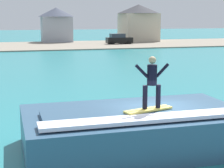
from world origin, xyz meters
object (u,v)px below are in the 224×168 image
at_px(car_far_shore, 119,39).
at_px(house_gabled_white, 138,22).
at_px(wave_crest, 135,129).
at_px(surfer, 152,80).
at_px(house_small_cottage, 56,23).
at_px(surfboard, 148,110).

bearing_deg(car_far_shore, house_gabled_white, 48.01).
distance_m(wave_crest, surfer, 1.93).
bearing_deg(house_small_cottage, surfboard, -94.54).
distance_m(surfer, house_gabled_white, 58.21).
bearing_deg(surfboard, wave_crest, 110.97).
bearing_deg(surfer, surfboard, -169.53).
height_order(house_gabled_white, house_small_cottage, house_gabled_white).
height_order(surfboard, car_far_shore, car_far_shore).
distance_m(surfboard, house_gabled_white, 58.30).
distance_m(surfer, car_far_shore, 50.37).
bearing_deg(surfer, car_far_shore, 74.27).
bearing_deg(house_gabled_white, house_small_cottage, 172.16).
bearing_deg(house_small_cottage, surfer, -94.42).
xyz_separation_m(wave_crest, car_far_shore, (14.00, 47.87, 0.24)).
height_order(wave_crest, house_small_cottage, house_small_cottage).
bearing_deg(surfboard, car_far_shore, 74.15).
distance_m(surfboard, car_far_shore, 50.40).
height_order(wave_crest, surfer, surfer).
bearing_deg(surfer, wave_crest, 120.76).
xyz_separation_m(car_far_shore, house_gabled_white, (5.77, 6.41, 2.82)).
xyz_separation_m(wave_crest, surfboard, (0.23, -0.61, 0.82)).
xyz_separation_m(car_far_shore, house_small_cottage, (-9.25, 8.48, 2.54)).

